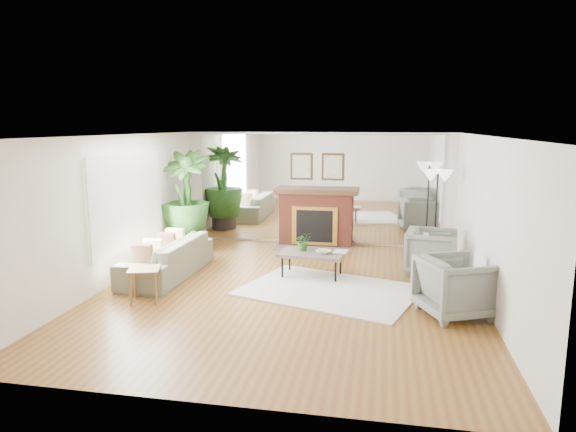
% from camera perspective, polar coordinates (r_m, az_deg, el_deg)
% --- Properties ---
extents(ground, '(7.00, 7.00, 0.00)m').
position_cam_1_polar(ground, '(8.42, 0.09, -8.35)').
color(ground, brown).
rests_on(ground, ground).
extents(wall_left, '(0.02, 7.00, 2.50)m').
position_cam_1_polar(wall_left, '(9.14, -18.67, 0.66)').
color(wall_left, white).
rests_on(wall_left, ground).
extents(wall_right, '(0.02, 7.00, 2.50)m').
position_cam_1_polar(wall_right, '(8.12, 21.31, -0.63)').
color(wall_right, white).
rests_on(wall_right, ground).
extents(wall_back, '(6.00, 0.02, 2.50)m').
position_cam_1_polar(wall_back, '(11.52, 3.28, 3.04)').
color(wall_back, white).
rests_on(wall_back, ground).
extents(mirror_panel, '(5.40, 0.04, 2.40)m').
position_cam_1_polar(mirror_panel, '(11.50, 3.27, 3.03)').
color(mirror_panel, silver).
rests_on(mirror_panel, wall_back).
extents(window_panel, '(0.04, 2.40, 1.50)m').
position_cam_1_polar(window_panel, '(9.45, -17.37, 1.65)').
color(window_panel, '#B2E09E').
rests_on(window_panel, wall_left).
extents(fireplace, '(1.85, 0.83, 2.05)m').
position_cam_1_polar(fireplace, '(11.38, 3.10, -0.05)').
color(fireplace, maroon).
rests_on(fireplace, ground).
extents(area_rug, '(3.15, 2.66, 0.03)m').
position_cam_1_polar(area_rug, '(8.44, 4.61, -8.23)').
color(area_rug, white).
rests_on(area_rug, ground).
extents(coffee_table, '(1.19, 0.77, 0.45)m').
position_cam_1_polar(coffee_table, '(9.06, 2.67, -4.28)').
color(coffee_table, '#675B51').
rests_on(coffee_table, ground).
extents(sofa, '(0.94, 2.30, 0.67)m').
position_cam_1_polar(sofa, '(9.39, -13.28, -4.54)').
color(sofa, gray).
rests_on(sofa, ground).
extents(armchair_back, '(1.01, 0.99, 0.81)m').
position_cam_1_polar(armchair_back, '(9.62, 15.66, -3.86)').
color(armchair_back, slate).
rests_on(armchair_back, ground).
extents(armchair_front, '(1.22, 1.21, 0.85)m').
position_cam_1_polar(armchair_front, '(7.64, 18.14, -7.45)').
color(armchair_front, slate).
rests_on(armchair_front, ground).
extents(side_table, '(0.57, 0.57, 0.52)m').
position_cam_1_polar(side_table, '(8.12, -15.66, -6.19)').
color(side_table, olive).
rests_on(side_table, ground).
extents(potted_ficus, '(1.06, 1.06, 2.15)m').
position_cam_1_polar(potted_ficus, '(10.92, -11.32, 1.93)').
color(potted_ficus, black).
rests_on(potted_ficus, ground).
extents(floor_lamp, '(0.59, 0.33, 1.80)m').
position_cam_1_polar(floor_lamp, '(10.41, 16.27, 3.51)').
color(floor_lamp, black).
rests_on(floor_lamp, ground).
extents(tabletop_plant, '(0.37, 0.35, 0.33)m').
position_cam_1_polar(tabletop_plant, '(9.14, 1.73, -2.82)').
color(tabletop_plant, '#346927').
rests_on(tabletop_plant, coffee_table).
extents(fruit_bowl, '(0.31, 0.31, 0.06)m').
position_cam_1_polar(fruit_bowl, '(8.96, 3.92, -4.00)').
color(fruit_bowl, olive).
rests_on(fruit_bowl, coffee_table).
extents(book, '(0.26, 0.33, 0.02)m').
position_cam_1_polar(book, '(9.10, 5.18, -3.92)').
color(book, olive).
rests_on(book, coffee_table).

